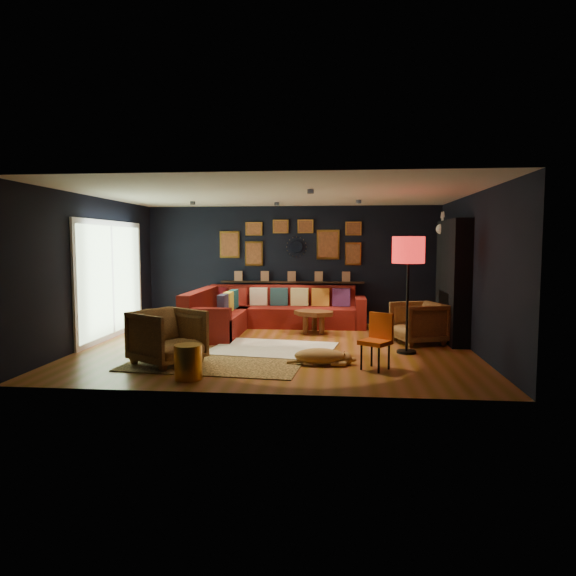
# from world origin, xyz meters

# --- Properties ---
(floor) EXTENTS (6.50, 6.50, 0.00)m
(floor) POSITION_xyz_m (0.00, 0.00, 0.00)
(floor) COLOR brown
(floor) RESTS_ON ground
(room_walls) EXTENTS (6.50, 6.50, 6.50)m
(room_walls) POSITION_xyz_m (0.00, 0.00, 1.59)
(room_walls) COLOR black
(room_walls) RESTS_ON ground
(sectional) EXTENTS (3.41, 2.69, 0.86)m
(sectional) POSITION_xyz_m (-0.61, 1.81, 0.32)
(sectional) COLOR maroon
(sectional) RESTS_ON ground
(ledge) EXTENTS (3.20, 0.12, 0.04)m
(ledge) POSITION_xyz_m (0.00, 2.68, 0.92)
(ledge) COLOR black
(ledge) RESTS_ON room_walls
(gallery_wall) EXTENTS (3.15, 0.04, 1.02)m
(gallery_wall) POSITION_xyz_m (-0.01, 2.72, 1.81)
(gallery_wall) COLOR #C3842E
(gallery_wall) RESTS_ON room_walls
(sunburst_mirror) EXTENTS (0.47, 0.16, 0.47)m
(sunburst_mirror) POSITION_xyz_m (0.10, 2.72, 1.70)
(sunburst_mirror) COLOR silver
(sunburst_mirror) RESTS_ON room_walls
(fireplace) EXTENTS (0.31, 1.60, 2.20)m
(fireplace) POSITION_xyz_m (3.09, 0.90, 1.02)
(fireplace) COLOR black
(fireplace) RESTS_ON ground
(deer_head) EXTENTS (0.50, 0.28, 0.45)m
(deer_head) POSITION_xyz_m (3.14, 1.40, 2.05)
(deer_head) COLOR white
(deer_head) RESTS_ON fireplace
(sliding_door) EXTENTS (0.06, 2.80, 2.20)m
(sliding_door) POSITION_xyz_m (-3.22, 0.60, 1.10)
(sliding_door) COLOR white
(sliding_door) RESTS_ON ground
(ceiling_spots) EXTENTS (3.30, 2.50, 0.06)m
(ceiling_spots) POSITION_xyz_m (-0.00, 0.80, 2.56)
(ceiling_spots) COLOR black
(ceiling_spots) RESTS_ON room_walls
(shag_rug) EXTENTS (2.20, 1.74, 0.03)m
(shag_rug) POSITION_xyz_m (-0.05, -0.20, 0.01)
(shag_rug) COLOR white
(shag_rug) RESTS_ON ground
(leopard_rug) EXTENTS (2.74, 2.07, 0.01)m
(leopard_rug) POSITION_xyz_m (-0.77, -1.11, 0.01)
(leopard_rug) COLOR tan
(leopard_rug) RESTS_ON ground
(coffee_table) EXTENTS (1.01, 0.90, 0.42)m
(coffee_table) POSITION_xyz_m (0.56, 1.39, 0.36)
(coffee_table) COLOR brown
(coffee_table) RESTS_ON shag_rug
(pouf) EXTENTS (0.55, 0.55, 0.36)m
(pouf) POSITION_xyz_m (-1.30, 0.42, 0.21)
(pouf) COLOR maroon
(pouf) RESTS_ON shag_rug
(armchair_left) EXTENTS (1.16, 1.17, 0.89)m
(armchair_left) POSITION_xyz_m (-1.46, -1.40, 0.45)
(armchair_left) COLOR #C88544
(armchair_left) RESTS_ON ground
(armchair_right) EXTENTS (0.95, 0.99, 0.81)m
(armchair_right) POSITION_xyz_m (2.45, 0.56, 0.41)
(armchair_right) COLOR #C88544
(armchair_right) RESTS_ON ground
(gold_stool) EXTENTS (0.37, 0.37, 0.46)m
(gold_stool) POSITION_xyz_m (-0.92, -2.18, 0.23)
(gold_stool) COLOR #C3842E
(gold_stool) RESTS_ON ground
(orange_chair) EXTENTS (0.52, 0.52, 0.79)m
(orange_chair) POSITION_xyz_m (1.59, -1.38, 0.46)
(orange_chair) COLOR black
(orange_chair) RESTS_ON ground
(floor_lamp) EXTENTS (0.52, 0.52, 1.89)m
(floor_lamp) POSITION_xyz_m (2.14, -0.27, 1.60)
(floor_lamp) COLOR black
(floor_lamp) RESTS_ON ground
(dog) EXTENTS (1.03, 0.52, 0.32)m
(dog) POSITION_xyz_m (0.77, -1.23, 0.18)
(dog) COLOR #B07A44
(dog) RESTS_ON leopard_rug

